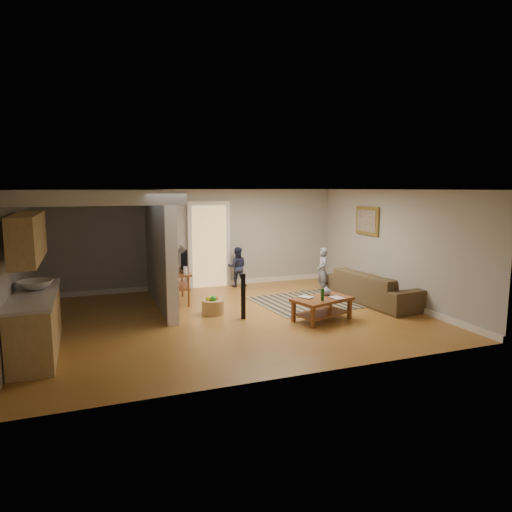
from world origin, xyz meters
The scene contains 11 objects.
ground centered at (0.00, 0.00, 0.00)m, with size 7.50×7.50×0.00m, color #985B26.
room_shell centered at (-1.07, 0.43, 1.46)m, with size 7.54×6.02×2.52m.
area_rug centered at (2.18, 0.60, 0.01)m, with size 2.65×1.94×0.01m, color black.
sofa centered at (3.30, 0.02, 0.00)m, with size 2.37×0.93×0.69m, color #4D4226.
coffee_table centered at (1.56, -0.76, 0.34)m, with size 1.27×0.96×0.67m.
tv_console centered at (-0.74, 1.61, 0.64)m, with size 0.49×1.14×0.97m.
speaker_left centered at (0.17, -0.14, 0.45)m, with size 0.09×0.09×0.90m, color black.
speaker_right centered at (-1.00, 1.59, 0.56)m, with size 0.11×0.11×1.12m, color black.
toy_basket centered at (-0.31, 0.38, 0.16)m, with size 0.45×0.45×0.40m.
child centered at (2.62, 1.18, 0.00)m, with size 0.41×0.27×1.13m, color gray.
toddler centered at (0.97, 2.69, 0.00)m, with size 0.50×0.39×1.03m, color #212745.
Camera 1 is at (-2.63, -8.33, 2.53)m, focal length 32.00 mm.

